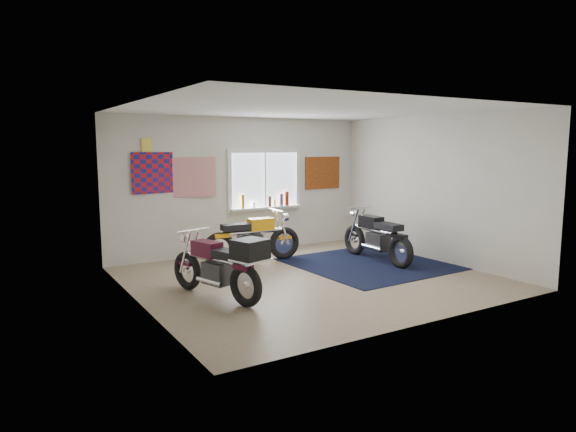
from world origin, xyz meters
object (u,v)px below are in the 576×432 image
yellow_triumph (252,240)px  black_chrome_bike (377,238)px  navy_rug (369,264)px  maroon_tourer (222,266)px

yellow_triumph → black_chrome_bike: size_ratio=1.01×
navy_rug → black_chrome_bike: bearing=23.4°
yellow_triumph → black_chrome_bike: black_chrome_bike is taller
black_chrome_bike → maroon_tourer: size_ratio=1.05×
navy_rug → yellow_triumph: (-1.76, 1.21, 0.42)m
yellow_triumph → black_chrome_bike: 2.31m
yellow_triumph → black_chrome_bike: (2.04, -1.09, 0.00)m
yellow_triumph → black_chrome_bike: bearing=-24.1°
yellow_triumph → maroon_tourer: 2.31m
navy_rug → black_chrome_bike: (0.29, 0.12, 0.42)m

